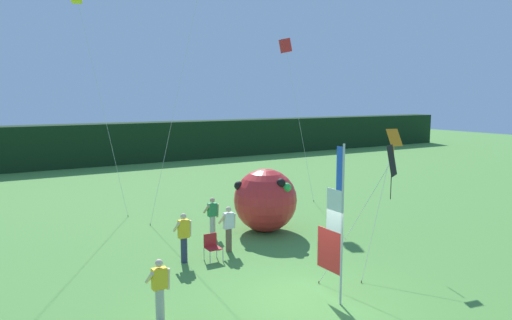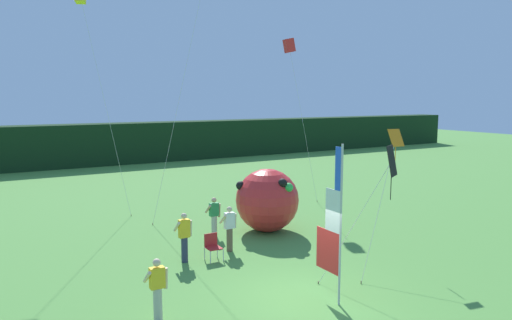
% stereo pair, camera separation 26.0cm
% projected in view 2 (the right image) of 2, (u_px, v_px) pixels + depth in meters
% --- Properties ---
extents(ground_plane, '(120.00, 120.00, 0.00)m').
position_uv_depth(ground_plane, '(303.00, 298.00, 13.18)').
color(ground_plane, '#518E3D').
extents(distant_treeline, '(80.00, 2.40, 3.34)m').
position_uv_depth(distant_treeline, '(88.00, 145.00, 38.33)').
color(distant_treeline, black).
rests_on(distant_treeline, ground).
extents(banner_flag, '(0.06, 1.03, 4.32)m').
position_uv_depth(banner_flag, '(333.00, 227.00, 12.76)').
color(banner_flag, '#B7B7BC').
rests_on(banner_flag, ground).
extents(person_near_banner, '(0.55, 0.48, 1.64)m').
position_uv_depth(person_near_banner, '(229.00, 227.00, 17.11)').
color(person_near_banner, brown).
rests_on(person_near_banner, ground).
extents(person_mid_field, '(0.55, 0.48, 1.68)m').
position_uv_depth(person_mid_field, '(184.00, 236.00, 15.98)').
color(person_mid_field, '#2D334C').
rests_on(person_mid_field, ground).
extents(person_far_left, '(0.55, 0.48, 1.59)m').
position_uv_depth(person_far_left, '(157.00, 288.00, 11.79)').
color(person_far_left, '#B7B2A3').
rests_on(person_far_left, ground).
extents(person_far_right, '(0.55, 0.48, 1.57)m').
position_uv_depth(person_far_right, '(214.00, 216.00, 18.94)').
color(person_far_right, '#B7B2A3').
rests_on(person_far_right, ground).
extents(inflatable_balloon, '(2.60, 2.60, 2.60)m').
position_uv_depth(inflatable_balloon, '(267.00, 200.00, 19.61)').
color(inflatable_balloon, red).
rests_on(inflatable_balloon, ground).
extents(folding_chair, '(0.51, 0.51, 0.89)m').
position_uv_depth(folding_chair, '(213.00, 245.00, 16.26)').
color(folding_chair, '#BCBCC1').
rests_on(folding_chair, ground).
extents(kite_black_diamond_0, '(2.19, 1.22, 4.13)m').
position_uv_depth(kite_black_diamond_0, '(390.00, 165.00, 13.83)').
color(kite_black_diamond_0, brown).
rests_on(kite_black_diamond_0, ground).
extents(kite_red_box_1, '(0.89, 2.30, 8.63)m').
position_uv_depth(kite_red_box_1, '(289.00, 46.00, 25.61)').
color(kite_red_box_1, brown).
rests_on(kite_red_box_1, ground).
extents(kite_orange_diamond_3, '(3.35, 2.00, 4.39)m').
position_uv_depth(kite_orange_diamond_3, '(394.00, 146.00, 16.56)').
color(kite_orange_diamond_3, brown).
rests_on(kite_orange_diamond_3, ground).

